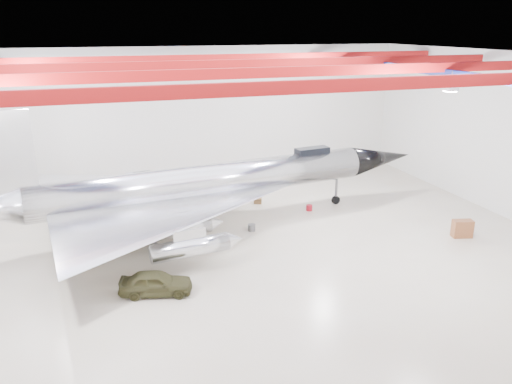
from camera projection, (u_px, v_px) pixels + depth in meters
name	position (u px, v px, depth m)	size (l,w,h in m)	color
floor	(220.00, 251.00, 29.17)	(40.00, 40.00, 0.00)	#BBAB95
wall_back	(172.00, 116.00, 40.93)	(40.00, 40.00, 0.00)	silver
wall_right	(507.00, 136.00, 33.45)	(30.00, 30.00, 0.00)	silver
ceiling	(215.00, 57.00, 25.69)	(40.00, 40.00, 0.00)	#0A0F38
ceiling_structure	(215.00, 70.00, 25.91)	(39.50, 29.50, 1.08)	maroon
jet_aircraft	(208.00, 186.00, 32.04)	(30.65, 19.39, 8.36)	silver
jeep	(156.00, 283.00, 24.32)	(1.42, 3.52, 1.20)	#37351B
desk	(462.00, 229.00, 30.95)	(1.21, 0.60, 1.11)	brown
crate_ply	(88.00, 247.00, 29.24)	(0.49, 0.39, 0.34)	olive
engine_drum	(252.00, 228.00, 31.99)	(0.48, 0.48, 0.43)	#59595B
parts_bin	(258.00, 201.00, 36.96)	(0.57, 0.45, 0.40)	olive
crate_small	(115.00, 209.00, 35.50)	(0.41, 0.33, 0.29)	#59595B
tool_chest	(309.00, 208.00, 35.53)	(0.45, 0.45, 0.40)	#A1101E
oil_barrel	(202.00, 219.00, 33.46)	(0.55, 0.44, 0.38)	olive
spares_box	(227.00, 194.00, 38.42)	(0.39, 0.39, 0.35)	#59595B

